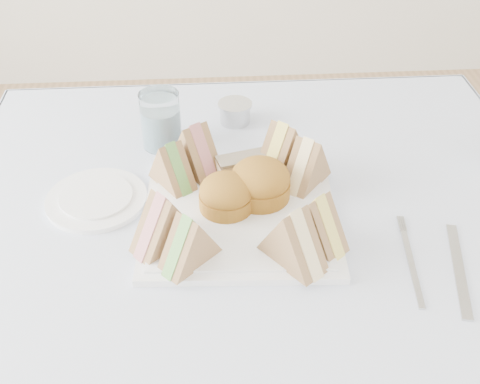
{
  "coord_description": "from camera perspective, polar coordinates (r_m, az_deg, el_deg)",
  "views": [
    {
      "loc": [
        -0.08,
        -0.7,
        1.38
      ],
      "look_at": [
        -0.03,
        0.05,
        0.8
      ],
      "focal_mm": 45.0,
      "sensor_mm": 36.0,
      "label": 1
    }
  ],
  "objects": [
    {
      "name": "knife",
      "position": [
        0.94,
        20.02,
        -6.88
      ],
      "size": [
        0.06,
        0.19,
        0.0
      ],
      "primitive_type": "cube",
      "rotation": [
        0.0,
        0.0,
        -0.23
      ],
      "color": "#B9B9B9",
      "rests_on": "tablecloth"
    },
    {
      "name": "table",
      "position": [
        1.23,
        1.64,
        -17.29
      ],
      "size": [
        0.9,
        0.9,
        0.74
      ],
      "primitive_type": "cube",
      "color": "brown",
      "rests_on": "floor"
    },
    {
      "name": "sandwich_fl_b",
      "position": [
        0.86,
        -4.86,
        -4.48
      ],
      "size": [
        0.1,
        0.1,
        0.08
      ],
      "primitive_type": null,
      "rotation": [
        0.0,
        0.0,
        0.76
      ],
      "color": "#9C6C4F",
      "rests_on": "serving_plate"
    },
    {
      "name": "tablecloth",
      "position": [
        0.94,
        2.04,
        -4.25
      ],
      "size": [
        1.02,
        1.02,
        0.01
      ],
      "primitive_type": "cube",
      "color": "silver",
      "rests_on": "table"
    },
    {
      "name": "scone_right",
      "position": [
        0.97,
        1.91,
        0.98
      ],
      "size": [
        0.13,
        0.13,
        0.07
      ],
      "primitive_type": "cylinder",
      "rotation": [
        0.0,
        0.0,
        0.31
      ],
      "color": "#986418",
      "rests_on": "serving_plate"
    },
    {
      "name": "sandwich_fr_b",
      "position": [
        0.86,
        5.09,
        -4.15
      ],
      "size": [
        0.1,
        0.11,
        0.09
      ],
      "primitive_type": null,
      "rotation": [
        0.0,
        0.0,
        -0.91
      ],
      "color": "#9C6C4F",
      "rests_on": "serving_plate"
    },
    {
      "name": "sandwich_bl_a",
      "position": [
        1.01,
        -6.51,
        2.67
      ],
      "size": [
        0.09,
        0.1,
        0.08
      ],
      "primitive_type": null,
      "rotation": [
        0.0,
        0.0,
        2.16
      ],
      "color": "#9C6C4F",
      "rests_on": "serving_plate"
    },
    {
      "name": "tea_strainer",
      "position": [
        1.21,
        -0.47,
        7.46
      ],
      "size": [
        0.07,
        0.07,
        0.04
      ],
      "primitive_type": "cylinder",
      "rotation": [
        0.0,
        0.0,
        -0.02
      ],
      "color": "#B9B9B9",
      "rests_on": "tablecloth"
    },
    {
      "name": "sandwich_bl_b",
      "position": [
        1.03,
        -4.22,
        4.2
      ],
      "size": [
        0.1,
        0.11,
        0.09
      ],
      "primitive_type": null,
      "rotation": [
        0.0,
        0.0,
        2.16
      ],
      "color": "#9C6C4F",
      "rests_on": "serving_plate"
    },
    {
      "name": "sandwich_fr_a",
      "position": [
        0.89,
        7.35,
        -2.58
      ],
      "size": [
        0.1,
        0.1,
        0.09
      ],
      "primitive_type": null,
      "rotation": [
        0.0,
        0.0,
        -0.89
      ],
      "color": "#9C6C4F",
      "rests_on": "serving_plate"
    },
    {
      "name": "serving_plate",
      "position": [
        0.97,
        0.0,
        -2.05
      ],
      "size": [
        0.32,
        0.32,
        0.01
      ],
      "primitive_type": "cube",
      "rotation": [
        0.0,
        0.0,
        -0.05
      ],
      "color": "white",
      "rests_on": "tablecloth"
    },
    {
      "name": "sandwich_br_b",
      "position": [
        1.03,
        4.02,
        4.3
      ],
      "size": [
        0.11,
        0.11,
        0.09
      ],
      "primitive_type": null,
      "rotation": [
        0.0,
        0.0,
        -2.31
      ],
      "color": "#9C6C4F",
      "rests_on": "serving_plate"
    },
    {
      "name": "water_glass",
      "position": [
        1.13,
        -7.52,
        6.79
      ],
      "size": [
        0.09,
        0.09,
        0.11
      ],
      "primitive_type": "cylinder",
      "rotation": [
        0.0,
        0.0,
        0.33
      ],
      "color": "white",
      "rests_on": "tablecloth"
    },
    {
      "name": "sandwich_br_a",
      "position": [
        1.01,
        6.38,
        2.93
      ],
      "size": [
        0.1,
        0.11,
        0.09
      ],
      "primitive_type": null,
      "rotation": [
        0.0,
        0.0,
        -2.25
      ],
      "color": "#9C6C4F",
      "rests_on": "serving_plate"
    },
    {
      "name": "side_plate",
      "position": [
        1.03,
        -13.44,
        -0.68
      ],
      "size": [
        0.17,
        0.17,
        0.01
      ],
      "primitive_type": "cylinder",
      "rotation": [
        0.0,
        0.0,
        -0.01
      ],
      "color": "white",
      "rests_on": "tablecloth"
    },
    {
      "name": "pastry_slice",
      "position": [
        1.03,
        0.23,
        2.43
      ],
      "size": [
        0.09,
        0.06,
        0.04
      ],
      "primitive_type": "cube",
      "rotation": [
        0.0,
        0.0,
        0.26
      ],
      "color": "tan",
      "rests_on": "serving_plate"
    },
    {
      "name": "scone_left",
      "position": [
        0.95,
        -1.33,
        -0.21
      ],
      "size": [
        0.09,
        0.09,
        0.06
      ],
      "primitive_type": "cylinder",
      "rotation": [
        0.0,
        0.0,
        -0.06
      ],
      "color": "#986418",
      "rests_on": "serving_plate"
    },
    {
      "name": "sandwich_fl_a",
      "position": [
        0.89,
        -7.25,
        -2.59
      ],
      "size": [
        0.11,
        0.1,
        0.09
      ],
      "primitive_type": null,
      "rotation": [
        0.0,
        0.0,
        0.69
      ],
      "color": "#9C6C4F",
      "rests_on": "serving_plate"
    },
    {
      "name": "fork",
      "position": [
        0.92,
        16.0,
        -6.9
      ],
      "size": [
        0.03,
        0.16,
        0.0
      ],
      "primitive_type": "cube",
      "rotation": [
        0.0,
        0.0,
        -0.12
      ],
      "color": "#B9B9B9",
      "rests_on": "tablecloth"
    }
  ]
}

